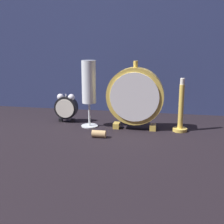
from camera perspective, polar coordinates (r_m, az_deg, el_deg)
ground_plane at (r=0.97m, az=-0.88°, el=-4.30°), size 4.00×4.00×0.00m
fabric_backdrop_drape at (r=1.24m, az=2.18°, el=14.57°), size 1.51×0.01×0.63m
alarm_clock_twin_bell at (r=1.12m, az=-8.39°, el=0.99°), size 0.08×0.03×0.10m
mantel_clock_silver at (r=1.01m, az=4.23°, el=2.82°), size 0.19×0.04×0.22m
champagne_flute at (r=1.03m, az=-4.25°, el=4.72°), size 0.06×0.06×0.22m
brass_candlestick at (r=1.02m, az=12.46°, el=-0.20°), size 0.05×0.05×0.17m
wine_cork at (r=0.95m, az=-2.40°, el=-4.02°), size 0.04×0.02×0.02m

